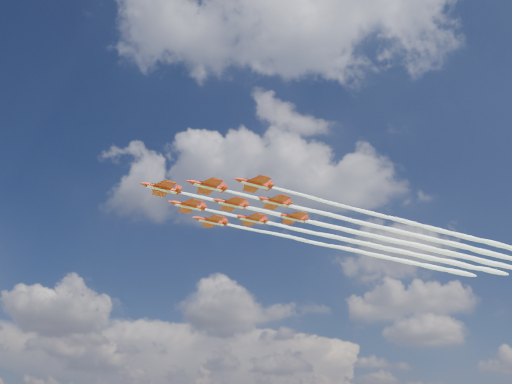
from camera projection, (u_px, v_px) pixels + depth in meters
The scene contains 9 objects.
jet_lead at pixel (316, 223), 164.66m from camera, with size 92.10×70.80×3.09m.
jet_row2_port at pixel (357, 221), 163.44m from camera, with size 92.10×70.80×3.09m.
jet_row2_starb at pixel (330, 236), 175.22m from camera, with size 92.10×70.80×3.09m.
jet_row3_port at pixel (398, 220), 162.22m from camera, with size 92.10×70.80×3.09m.
jet_row3_centre at pixel (368, 235), 174.00m from camera, with size 92.10×70.80×3.09m.
jet_row3_starb at pixel (342, 248), 185.78m from camera, with size 92.10×70.80×3.09m.
jet_row4_port at pixel (407, 233), 172.79m from camera, with size 92.10×70.80×3.09m.
jet_row4_starb at pixel (378, 247), 184.57m from camera, with size 92.10×70.80×3.09m.
jet_tail at pixel (415, 245), 183.35m from camera, with size 92.10×70.80×3.09m.
Camera 1 is at (25.65, -137.19, 8.87)m, focal length 35.00 mm.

